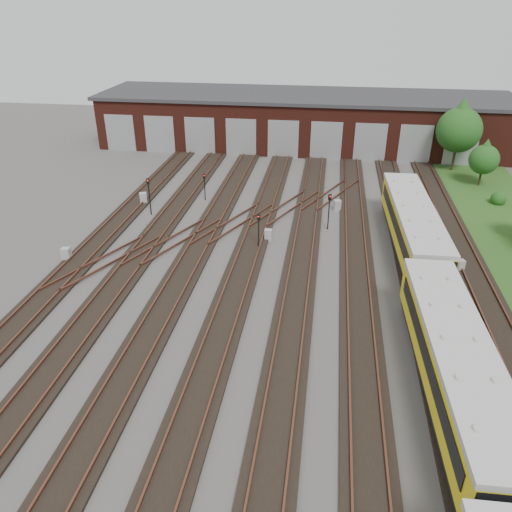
# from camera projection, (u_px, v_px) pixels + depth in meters

# --- Properties ---
(ground) EXTENTS (120.00, 120.00, 0.00)m
(ground) POSITION_uv_depth(u_px,v_px,m) (257.00, 326.00, 29.41)
(ground) COLOR #454240
(ground) RESTS_ON ground
(track_network) EXTENTS (30.40, 70.00, 0.33)m
(track_network) POSITION_uv_depth(u_px,v_px,m) (256.00, 319.00, 29.90)
(track_network) COLOR black
(track_network) RESTS_ON ground
(maintenance_shed) EXTENTS (51.00, 12.50, 6.35)m
(maintenance_shed) POSITION_uv_depth(u_px,v_px,m) (304.00, 120.00, 62.83)
(maintenance_shed) COLOR #491A12
(maintenance_shed) RESTS_ON ground
(metro_train) EXTENTS (3.33, 47.51, 3.19)m
(metro_train) POSITION_uv_depth(u_px,v_px,m) (455.00, 366.00, 23.31)
(metro_train) COLOR black
(metro_train) RESTS_ON ground
(signal_mast_0) EXTENTS (0.29, 0.28, 3.34)m
(signal_mast_0) POSITION_uv_depth(u_px,v_px,m) (149.00, 192.00, 43.19)
(signal_mast_0) COLOR black
(signal_mast_0) RESTS_ON ground
(signal_mast_1) EXTENTS (0.25, 0.24, 2.58)m
(signal_mast_1) POSITION_uv_depth(u_px,v_px,m) (204.00, 183.00, 46.46)
(signal_mast_1) COLOR black
(signal_mast_1) RESTS_ON ground
(signal_mast_2) EXTENTS (0.28, 0.27, 3.08)m
(signal_mast_2) POSITION_uv_depth(u_px,v_px,m) (329.00, 207.00, 40.53)
(signal_mast_2) COLOR black
(signal_mast_2) RESTS_ON ground
(signal_mast_3) EXTENTS (0.25, 0.23, 2.83)m
(signal_mast_3) POSITION_uv_depth(u_px,v_px,m) (259.00, 227.00, 37.51)
(signal_mast_3) COLOR black
(signal_mast_3) RESTS_ON ground
(relay_cabinet_0) EXTENTS (0.63, 0.53, 1.02)m
(relay_cabinet_0) POSITION_uv_depth(u_px,v_px,m) (66.00, 254.00, 36.37)
(relay_cabinet_0) COLOR #A1A3A6
(relay_cabinet_0) RESTS_ON ground
(relay_cabinet_1) EXTENTS (0.79, 0.73, 1.06)m
(relay_cabinet_1) POSITION_uv_depth(u_px,v_px,m) (143.00, 198.00, 46.18)
(relay_cabinet_1) COLOR #A1A3A6
(relay_cabinet_1) RESTS_ON ground
(relay_cabinet_2) EXTENTS (0.57, 0.48, 0.93)m
(relay_cabinet_2) POSITION_uv_depth(u_px,v_px,m) (268.00, 235.00, 39.39)
(relay_cabinet_2) COLOR #A1A3A6
(relay_cabinet_2) RESTS_ON ground
(relay_cabinet_3) EXTENTS (0.72, 0.66, 0.98)m
(relay_cabinet_3) POSITION_uv_depth(u_px,v_px,m) (337.00, 205.00, 44.77)
(relay_cabinet_3) COLOR #A1A3A6
(relay_cabinet_3) RESTS_ON ground
(relay_cabinet_4) EXTENTS (0.64, 0.59, 0.87)m
(relay_cabinet_4) POSITION_uv_depth(u_px,v_px,m) (460.00, 266.00, 35.04)
(relay_cabinet_4) COLOR #A1A3A6
(relay_cabinet_4) RESTS_ON ground
(tree_0) EXTENTS (4.73, 4.73, 7.84)m
(tree_0) POSITION_uv_depth(u_px,v_px,m) (460.00, 125.00, 52.72)
(tree_0) COLOR #2D2314
(tree_0) RESTS_ON ground
(tree_1) EXTENTS (2.91, 2.91, 4.82)m
(tree_1) POSITION_uv_depth(u_px,v_px,m) (485.00, 156.00, 49.29)
(tree_1) COLOR #2D2314
(tree_1) RESTS_ON ground
(bush_1) EXTENTS (1.38, 1.38, 1.38)m
(bush_1) POSITION_uv_depth(u_px,v_px,m) (499.00, 197.00, 46.09)
(bush_1) COLOR #144012
(bush_1) RESTS_ON ground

